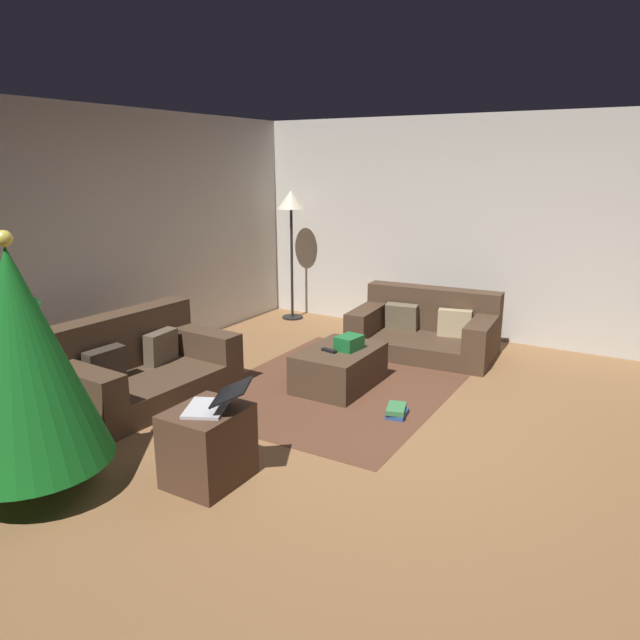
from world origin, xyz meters
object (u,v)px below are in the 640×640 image
Objects in this scene: book_stack at (397,411)px; corner_lamp at (291,210)px; ottoman at (339,368)px; side_table at (208,445)px; couch_left at (138,368)px; gift_box at (349,343)px; couch_right at (426,329)px; tv_remote at (329,351)px; laptop at (216,402)px; christmas_tree at (20,358)px.

book_stack is 3.68m from corner_lamp.
ottoman is 1.69× the size of side_table.
couch_left reaches higher than gift_box.
ottoman is (-1.45, 0.32, -0.07)m from couch_right.
couch_left reaches higher than book_stack.
corner_lamp is (3.87, 1.85, 1.21)m from side_table.
tv_remote is 1.84m from laptop.
side_table is at bearing -53.25° from christmas_tree.
couch_left is 3.14m from couch_right.
tv_remote is 2.87m from corner_lamp.
couch_right is at bearing 148.93° from couch_left.
ottoman is 5.50× the size of tv_remote.
christmas_tree is at bearing -168.00° from corner_lamp.
laptop is at bearing -175.90° from ottoman.
christmas_tree is at bearing 162.91° from ottoman.
christmas_tree is (-1.47, -0.63, 0.63)m from couch_left.
ottoman is at bearing 73.20° from couch_right.
couch_right reaches higher than ottoman.
corner_lamp reaches higher than gift_box.
couch_right reaches higher than gift_box.
tv_remote is 0.90m from book_stack.
couch_right is 1.44m from gift_box.
couch_right is at bearing -0.95° from tv_remote.
side_table is (-1.96, -0.08, 0.07)m from ottoman.
tv_remote is 0.31× the size of laptop.
tv_remote is 0.58× the size of book_stack.
gift_box is at bearing 76.00° from couch_right.
side_table is at bearing 115.70° from laptop.
christmas_tree is 2.88m from book_stack.
couch_right reaches higher than tv_remote.
couch_right reaches higher than book_stack.
christmas_tree reaches higher than gift_box.
couch_left is 1.02× the size of couch_right.
side_table reaches higher than tv_remote.
couch_left is 2.33m from book_stack.
side_table is 0.32m from laptop.
ottoman is 2.90m from corner_lamp.
couch_right is at bearing -102.54° from corner_lamp.
book_stack is at bearing -22.70° from side_table.
laptop is at bearing -53.86° from christmas_tree.
gift_box reaches higher than tv_remote.
ottoman is 1.97m from laptop.
book_stack is (-0.40, -0.67, -0.39)m from gift_box.
side_table is (-1.85, -0.13, -0.12)m from tv_remote.
gift_box is at bearing 131.21° from couch_left.
corner_lamp is at bearing 12.00° from christmas_tree.
christmas_tree is (-4.07, 1.13, 0.65)m from couch_right.
couch_left is 1.72m from side_table.
couch_right is at bearing -9.73° from gift_box.
book_stack is (-0.36, -0.75, -0.14)m from ottoman.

